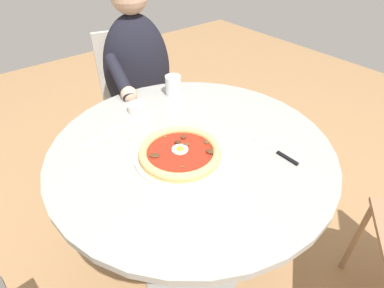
{
  "coord_description": "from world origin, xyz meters",
  "views": [
    {
      "loc": [
        0.52,
        0.65,
        1.41
      ],
      "look_at": [
        0.02,
        0.03,
        0.79
      ],
      "focal_mm": 28.78,
      "sensor_mm": 36.0,
      "label": 1
    }
  ],
  "objects_px": {
    "steak_knife": "(279,153)",
    "ramekin_capers": "(137,107)",
    "dining_table": "(191,185)",
    "cafe_chair_diner": "(135,95)",
    "pizza_on_plate": "(180,153)",
    "fork_utensil": "(104,135)",
    "water_glass": "(173,86)",
    "diner_person": "(142,107)"
  },
  "relations": [
    {
      "from": "steak_knife",
      "to": "dining_table",
      "type": "bearing_deg",
      "value": -47.8
    },
    {
      "from": "cafe_chair_diner",
      "to": "ramekin_capers",
      "type": "bearing_deg",
      "value": 63.04
    },
    {
      "from": "water_glass",
      "to": "fork_utensil",
      "type": "relative_size",
      "value": 0.5
    },
    {
      "from": "ramekin_capers",
      "to": "cafe_chair_diner",
      "type": "xyz_separation_m",
      "value": [
        -0.26,
        -0.52,
        -0.25
      ]
    },
    {
      "from": "dining_table",
      "to": "diner_person",
      "type": "distance_m",
      "value": 0.72
    },
    {
      "from": "diner_person",
      "to": "pizza_on_plate",
      "type": "bearing_deg",
      "value": 69.9
    },
    {
      "from": "pizza_on_plate",
      "to": "ramekin_capers",
      "type": "xyz_separation_m",
      "value": [
        -0.04,
        -0.33,
        0.0
      ]
    },
    {
      "from": "steak_knife",
      "to": "diner_person",
      "type": "xyz_separation_m",
      "value": [
        0.01,
        -0.91,
        -0.24
      ]
    },
    {
      "from": "water_glass",
      "to": "steak_knife",
      "type": "height_order",
      "value": "water_glass"
    },
    {
      "from": "diner_person",
      "to": "cafe_chair_diner",
      "type": "distance_m",
      "value": 0.14
    },
    {
      "from": "cafe_chair_diner",
      "to": "pizza_on_plate",
      "type": "bearing_deg",
      "value": 70.47
    },
    {
      "from": "water_glass",
      "to": "ramekin_capers",
      "type": "height_order",
      "value": "water_glass"
    },
    {
      "from": "dining_table",
      "to": "ramekin_capers",
      "type": "bearing_deg",
      "value": -84.97
    },
    {
      "from": "pizza_on_plate",
      "to": "steak_knife",
      "type": "relative_size",
      "value": 1.42
    },
    {
      "from": "pizza_on_plate",
      "to": "fork_utensil",
      "type": "bearing_deg",
      "value": -62.69
    },
    {
      "from": "water_glass",
      "to": "cafe_chair_diner",
      "type": "xyz_separation_m",
      "value": [
        -0.07,
        -0.49,
        -0.27
      ]
    },
    {
      "from": "diner_person",
      "to": "steak_knife",
      "type": "bearing_deg",
      "value": 90.32
    },
    {
      "from": "dining_table",
      "to": "water_glass",
      "type": "distance_m",
      "value": 0.44
    },
    {
      "from": "cafe_chair_diner",
      "to": "water_glass",
      "type": "bearing_deg",
      "value": 82.28
    },
    {
      "from": "dining_table",
      "to": "fork_utensil",
      "type": "distance_m",
      "value": 0.37
    },
    {
      "from": "steak_knife",
      "to": "fork_utensil",
      "type": "bearing_deg",
      "value": -48.99
    },
    {
      "from": "water_glass",
      "to": "diner_person",
      "type": "distance_m",
      "value": 0.45
    },
    {
      "from": "steak_knife",
      "to": "pizza_on_plate",
      "type": "bearing_deg",
      "value": -36.41
    },
    {
      "from": "cafe_chair_diner",
      "to": "fork_utensil",
      "type": "bearing_deg",
      "value": 52.8
    },
    {
      "from": "steak_knife",
      "to": "ramekin_capers",
      "type": "relative_size",
      "value": 2.8
    },
    {
      "from": "pizza_on_plate",
      "to": "steak_knife",
      "type": "xyz_separation_m",
      "value": [
        -0.27,
        0.2,
        -0.01
      ]
    },
    {
      "from": "ramekin_capers",
      "to": "fork_utensil",
      "type": "distance_m",
      "value": 0.19
    },
    {
      "from": "pizza_on_plate",
      "to": "fork_utensil",
      "type": "distance_m",
      "value": 0.3
    },
    {
      "from": "ramekin_capers",
      "to": "pizza_on_plate",
      "type": "bearing_deg",
      "value": 83.34
    },
    {
      "from": "fork_utensil",
      "to": "diner_person",
      "type": "relative_size",
      "value": 0.15
    },
    {
      "from": "fork_utensil",
      "to": "cafe_chair_diner",
      "type": "bearing_deg",
      "value": -127.2
    },
    {
      "from": "dining_table",
      "to": "cafe_chair_diner",
      "type": "bearing_deg",
      "value": -105.89
    },
    {
      "from": "dining_table",
      "to": "cafe_chair_diner",
      "type": "distance_m",
      "value": 0.86
    },
    {
      "from": "dining_table",
      "to": "steak_knife",
      "type": "bearing_deg",
      "value": 132.2
    },
    {
      "from": "water_glass",
      "to": "fork_utensil",
      "type": "distance_m",
      "value": 0.39
    },
    {
      "from": "water_glass",
      "to": "steak_knife",
      "type": "bearing_deg",
      "value": 93.17
    },
    {
      "from": "water_glass",
      "to": "steak_knife",
      "type": "xyz_separation_m",
      "value": [
        -0.03,
        0.55,
        -0.04
      ]
    },
    {
      "from": "ramekin_capers",
      "to": "fork_utensil",
      "type": "bearing_deg",
      "value": 19.88
    },
    {
      "from": "fork_utensil",
      "to": "cafe_chair_diner",
      "type": "height_order",
      "value": "cafe_chair_diner"
    },
    {
      "from": "ramekin_capers",
      "to": "cafe_chair_diner",
      "type": "relative_size",
      "value": 0.09
    },
    {
      "from": "water_glass",
      "to": "fork_utensil",
      "type": "xyz_separation_m",
      "value": [
        0.37,
        0.09,
        -0.04
      ]
    },
    {
      "from": "dining_table",
      "to": "water_glass",
      "type": "xyz_separation_m",
      "value": [
        -0.17,
        -0.33,
        0.23
      ]
    }
  ]
}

